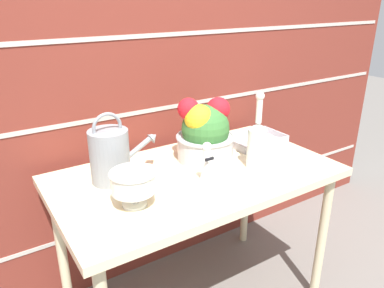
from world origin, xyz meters
name	(u,v)px	position (x,y,z in m)	size (l,w,h in m)	color
brick_wall	(147,73)	(0.00, 0.44, 1.10)	(3.60, 0.08, 2.20)	maroon
patio_table	(196,187)	(0.00, 0.00, 0.67)	(1.22, 0.69, 0.74)	beige
watering_can	(111,155)	(-0.34, 0.12, 0.86)	(0.31, 0.16, 0.30)	gray
crystal_pedestal_bowl	(133,182)	(-0.34, -0.11, 0.83)	(0.17, 0.17, 0.14)	silver
flower_planter	(205,132)	(0.11, 0.10, 0.87)	(0.27, 0.27, 0.30)	#BCBCC1
glass_decanter	(257,142)	(0.25, -0.10, 0.86)	(0.08, 0.08, 0.34)	silver
figurine_vase	(207,168)	(-0.03, -0.12, 0.81)	(0.07, 0.07, 0.18)	white
wire_tray	(255,141)	(0.45, 0.12, 0.75)	(0.29, 0.19, 0.04)	#B7B7BC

